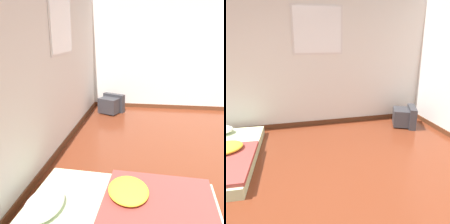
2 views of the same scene
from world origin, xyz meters
The scene contains 4 objects.
wall_back centered at (0.01, 2.73, 1.29)m, with size 8.15×0.08×2.60m.
wall_right centered at (2.91, 0.00, 1.29)m, with size 0.08×7.80×2.60m.
mattress_bed centered at (-0.99, 1.61, 0.11)m, with size 1.19×1.87×0.29m.
crt_tv centered at (2.36, 2.21, 0.19)m, with size 0.57×0.59×0.41m.
Camera 1 is at (-2.96, 1.43, 1.71)m, focal length 40.00 mm.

